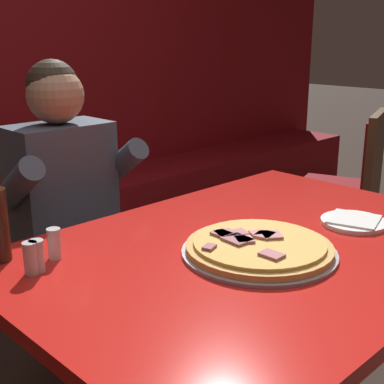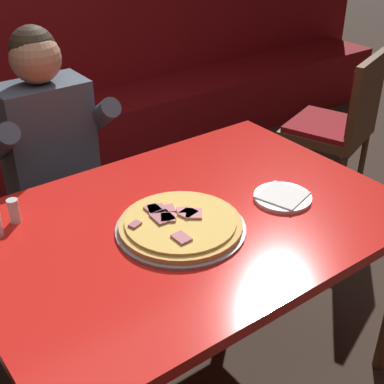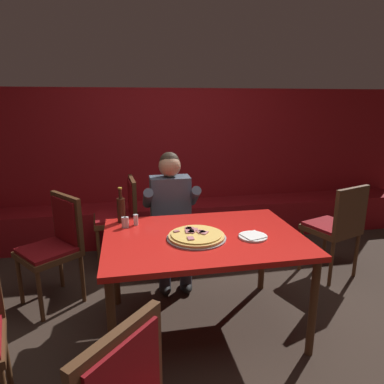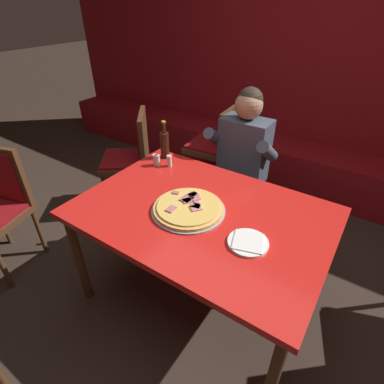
# 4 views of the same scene
# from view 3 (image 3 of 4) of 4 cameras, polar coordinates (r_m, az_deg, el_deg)

# --- Properties ---
(ground_plane) EXTENTS (24.00, 24.00, 0.00)m
(ground_plane) POSITION_cam_3_polar(r_m,az_deg,el_deg) (2.94, 1.78, -21.34)
(ground_plane) COLOR #33261E
(booth_wall_panel) EXTENTS (6.80, 0.16, 1.90)m
(booth_wall_panel) POSITION_cam_3_polar(r_m,az_deg,el_deg) (4.59, -4.11, 4.98)
(booth_wall_panel) COLOR maroon
(booth_wall_panel) RESTS_ON ground_plane
(booth_bench) EXTENTS (6.46, 0.48, 0.46)m
(booth_bench) POSITION_cam_3_polar(r_m,az_deg,el_deg) (4.47, -3.44, -4.86)
(booth_bench) COLOR maroon
(booth_bench) RESTS_ON ground_plane
(main_dining_table) EXTENTS (1.46, 1.02, 0.77)m
(main_dining_table) POSITION_cam_3_polar(r_m,az_deg,el_deg) (2.59, 1.90, -8.70)
(main_dining_table) COLOR #4C2D19
(main_dining_table) RESTS_ON ground_plane
(pizza) EXTENTS (0.43, 0.43, 0.05)m
(pizza) POSITION_cam_3_polar(r_m,az_deg,el_deg) (2.50, 0.73, -7.35)
(pizza) COLOR #9E9EA3
(pizza) RESTS_ON main_dining_table
(plate_white_paper) EXTENTS (0.21, 0.21, 0.02)m
(plate_white_paper) POSITION_cam_3_polar(r_m,az_deg,el_deg) (2.55, 10.13, -7.30)
(plate_white_paper) COLOR white
(plate_white_paper) RESTS_ON main_dining_table
(beer_bottle) EXTENTS (0.07, 0.07, 0.29)m
(beer_bottle) POSITION_cam_3_polar(r_m,az_deg,el_deg) (2.86, -11.74, -2.80)
(beer_bottle) COLOR black
(beer_bottle) RESTS_ON main_dining_table
(shaker_black_pepper) EXTENTS (0.04, 0.04, 0.09)m
(shaker_black_pepper) POSITION_cam_3_polar(r_m,az_deg,el_deg) (2.75, -10.88, -5.04)
(shaker_black_pepper) COLOR silver
(shaker_black_pepper) RESTS_ON main_dining_table
(shaker_red_pepper_flakes) EXTENTS (0.04, 0.04, 0.09)m
(shaker_red_pepper_flakes) POSITION_cam_3_polar(r_m,az_deg,el_deg) (2.79, -9.33, -4.66)
(shaker_red_pepper_flakes) COLOR silver
(shaker_red_pepper_flakes) RESTS_ON main_dining_table
(shaker_oregano) EXTENTS (0.04, 0.04, 0.09)m
(shaker_oregano) POSITION_cam_3_polar(r_m,az_deg,el_deg) (2.75, -11.28, -5.07)
(shaker_oregano) COLOR silver
(shaker_oregano) RESTS_ON main_dining_table
(diner_seated_blue_shirt) EXTENTS (0.53, 0.53, 1.27)m
(diner_seated_blue_shirt) POSITION_cam_3_polar(r_m,az_deg,el_deg) (3.27, -3.43, -3.48)
(diner_seated_blue_shirt) COLOR black
(diner_seated_blue_shirt) RESTS_ON ground_plane
(dining_chair_far_left) EXTENTS (0.47, 0.47, 0.95)m
(dining_chair_far_left) POSITION_cam_3_polar(r_m,az_deg,el_deg) (3.76, -11.66, -3.42)
(dining_chair_far_left) COLOR #4C2D19
(dining_chair_far_left) RESTS_ON ground_plane
(dining_chair_near_left) EXTENTS (0.56, 0.56, 0.96)m
(dining_chair_near_left) POSITION_cam_3_polar(r_m,az_deg,el_deg) (3.68, 23.13, -4.84)
(dining_chair_near_left) COLOR #4C2D19
(dining_chair_near_left) RESTS_ON ground_plane
(dining_chair_side_aisle) EXTENTS (0.62, 0.62, 0.95)m
(dining_chair_side_aisle) POSITION_cam_3_polar(r_m,az_deg,el_deg) (3.22, -21.74, -7.65)
(dining_chair_side_aisle) COLOR #4C2D19
(dining_chair_side_aisle) RESTS_ON ground_plane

